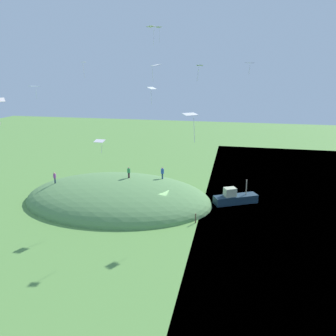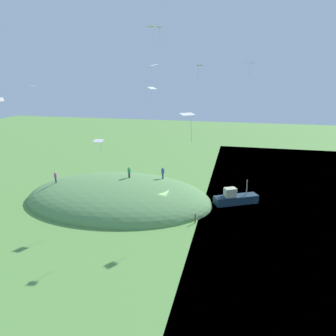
{
  "view_description": "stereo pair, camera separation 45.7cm",
  "coord_description": "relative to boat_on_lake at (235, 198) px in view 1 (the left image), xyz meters",
  "views": [
    {
      "loc": [
        -9.29,
        38.87,
        17.33
      ],
      "look_at": [
        -1.19,
        -0.07,
        5.62
      ],
      "focal_mm": 35.1,
      "sensor_mm": 36.0,
      "label": 1
    },
    {
      "loc": [
        -9.74,
        38.78,
        17.33
      ],
      "look_at": [
        -1.19,
        -0.07,
        5.62
      ],
      "focal_mm": 35.1,
      "sensor_mm": 36.0,
      "label": 2
    }
  ],
  "objects": [
    {
      "name": "ground_plane",
      "position": [
        9.71,
        3.89,
        -0.75
      ],
      "size": [
        160.0,
        160.0,
        0.0
      ],
      "primitive_type": "plane",
      "color": "#5D9043"
    },
    {
      "name": "grass_hill",
      "position": [
        16.01,
        2.31,
        -0.75
      ],
      "size": [
        26.28,
        17.8,
        6.18
      ],
      "primitive_type": "ellipsoid",
      "color": "#5C8B4F",
      "rests_on": "ground_plane"
    },
    {
      "name": "boat_on_lake",
      "position": [
        0.0,
        0.0,
        0.0
      ],
      "size": [
        6.12,
        4.19,
        3.24
      ],
      "rotation": [
        0.0,
        0.0,
        0.47
      ],
      "color": "#172D3C",
      "rests_on": "lake_water"
    },
    {
      "name": "person_with_child",
      "position": [
        14.67,
        1.14,
        3.28
      ],
      "size": [
        0.53,
        0.53,
        1.58
      ],
      "rotation": [
        0.0,
        0.0,
        2.85
      ],
      "color": "#3F2A2D",
      "rests_on": "grass_hill"
    },
    {
      "name": "person_on_hilltop",
      "position": [
        24.83,
        3.3,
        2.53
      ],
      "size": [
        0.49,
        0.49,
        1.6
      ],
      "rotation": [
        0.0,
        0.0,
        2.69
      ],
      "color": "#22304E",
      "rests_on": "grass_hill"
    },
    {
      "name": "person_walking_path",
      "position": [
        10.28,
        -0.71,
        2.93
      ],
      "size": [
        0.53,
        0.53,
        1.76
      ],
      "rotation": [
        0.0,
        0.0,
        4.46
      ],
      "color": "navy",
      "rests_on": "grass_hill"
    },
    {
      "name": "kite_0",
      "position": [
        12.87,
        14.49,
        10.3
      ],
      "size": [
        1.0,
        0.72,
        1.24
      ],
      "color": "white"
    },
    {
      "name": "kite_1",
      "position": [
        -0.79,
        -1.33,
        17.58
      ],
      "size": [
        1.25,
        1.37,
        1.46
      ],
      "color": "white"
    },
    {
      "name": "kite_2",
      "position": [
        3.47,
        20.6,
        13.7
      ],
      "size": [
        1.15,
        1.1,
        2.02
      ],
      "color": "white"
    },
    {
      "name": "kite_3",
      "position": [
        10.52,
        3.73,
        21.41
      ],
      "size": [
        0.96,
        1.18,
        2.05
      ],
      "color": "white"
    },
    {
      "name": "kite_4",
      "position": [
        22.15,
        -2.7,
        17.65
      ],
      "size": [
        0.58,
        0.75,
        2.18
      ],
      "color": "white"
    },
    {
      "name": "kite_6",
      "position": [
        11.17,
        1.21,
        14.47
      ],
      "size": [
        1.17,
        1.36,
        2.3
      ],
      "color": "white"
    },
    {
      "name": "kite_7",
      "position": [
        7.54,
        13.76,
        17.06
      ],
      "size": [
        1.1,
        1.15,
        1.49
      ],
      "color": "white"
    },
    {
      "name": "kite_8",
      "position": [
        10.99,
        -2.06,
        22.02
      ],
      "size": [
        0.97,
        1.06,
        1.98
      ],
      "color": "white"
    },
    {
      "name": "kite_9",
      "position": [
        4.95,
        3.04,
        17.14
      ],
      "size": [
        0.86,
        0.67,
        1.88
      ],
      "color": "white"
    },
    {
      "name": "kite_10",
      "position": [
        22.38,
        9.47,
        15.01
      ],
      "size": [
        1.45,
        1.35,
        1.35
      ],
      "color": "white"
    },
    {
      "name": "mooring_post",
      "position": [
        4.47,
        7.21,
        -0.14
      ],
      "size": [
        0.14,
        0.14,
        1.21
      ],
      "primitive_type": "cylinder",
      "color": "brown",
      "rests_on": "ground_plane"
    }
  ]
}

